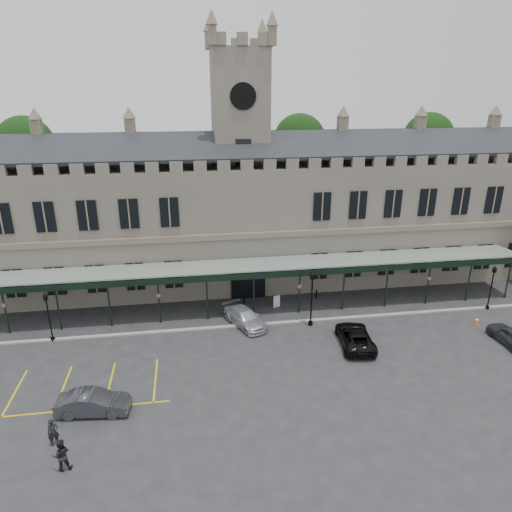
{
  "coord_description": "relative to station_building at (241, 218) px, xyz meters",
  "views": [
    {
      "loc": [
        -5.18,
        -27.91,
        18.67
      ],
      "look_at": [
        0.0,
        6.0,
        6.0
      ],
      "focal_mm": 32.0,
      "sensor_mm": 36.0,
      "label": 1
    }
  ],
  "objects": [
    {
      "name": "ground",
      "position": [
        0.0,
        -15.91,
        -6.47
      ],
      "size": [
        140.0,
        140.0,
        0.0
      ],
      "primitive_type": "plane",
      "color": "#27272A"
    },
    {
      "name": "station_building",
      "position": [
        0.0,
        0.0,
        0.0
      ],
      "size": [
        60.0,
        10.36,
        17.3
      ],
      "color": "#635C52",
      "rests_on": "ground"
    },
    {
      "name": "clock_tower",
      "position": [
        0.0,
        0.09,
        6.64
      ],
      "size": [
        5.6,
        5.6,
        24.8
      ],
      "color": "#635C52",
      "rests_on": "ground"
    },
    {
      "name": "canopy",
      "position": [
        0.0,
        -8.45,
        -4.06
      ],
      "size": [
        50.0,
        4.1,
        4.3
      ],
      "color": "#8C9E93",
      "rests_on": "ground"
    },
    {
      "name": "kerb",
      "position": [
        0.0,
        -10.41,
        -6.41
      ],
      "size": [
        60.0,
        0.4,
        0.12
      ],
      "primitive_type": "cube",
      "color": "gray",
      "rests_on": "ground"
    },
    {
      "name": "parking_markings",
      "position": [
        -14.0,
        -17.41,
        -6.47
      ],
      "size": [
        16.0,
        6.0,
        0.01
      ],
      "primitive_type": null,
      "color": "gold",
      "rests_on": "ground"
    },
    {
      "name": "tree_behind_left",
      "position": [
        -22.0,
        9.09,
        6.35
      ],
      "size": [
        6.0,
        6.0,
        16.0
      ],
      "color": "#332314",
      "rests_on": "ground"
    },
    {
      "name": "tree_behind_mid",
      "position": [
        8.0,
        9.09,
        6.35
      ],
      "size": [
        6.0,
        6.0,
        16.0
      ],
      "color": "#332314",
      "rests_on": "ground"
    },
    {
      "name": "tree_behind_right",
      "position": [
        24.0,
        9.09,
        6.35
      ],
      "size": [
        6.0,
        6.0,
        16.0
      ],
      "color": "#332314",
      "rests_on": "ground"
    },
    {
      "name": "lamp_post_left",
      "position": [
        -16.24,
        -10.46,
        -3.99
      ],
      "size": [
        0.39,
        0.39,
        4.17
      ],
      "color": "black",
      "rests_on": "ground"
    },
    {
      "name": "lamp_post_mid",
      "position": [
        4.44,
        -11.05,
        -3.54
      ],
      "size": [
        0.47,
        0.47,
        4.94
      ],
      "color": "black",
      "rests_on": "ground"
    },
    {
      "name": "lamp_post_right",
      "position": [
        20.94,
        -10.57,
        -3.99
      ],
      "size": [
        0.4,
        0.4,
        4.18
      ],
      "color": "black",
      "rests_on": "ground"
    },
    {
      "name": "traffic_cone",
      "position": [
        18.29,
        -13.03,
        -6.15
      ],
      "size": [
        0.41,
        0.41,
        0.64
      ],
      "rotation": [
        0.0,
        0.0,
        0.12
      ],
      "color": "#E55C07",
      "rests_on": "ground"
    },
    {
      "name": "sign_board",
      "position": [
        2.28,
        -7.35,
        -5.91
      ],
      "size": [
        0.64,
        0.27,
        1.14
      ],
      "rotation": [
        0.0,
        0.0,
        0.34
      ],
      "color": "black",
      "rests_on": "ground"
    },
    {
      "name": "bollard_left",
      "position": [
        -0.57,
        -6.42,
        -6.06
      ],
      "size": [
        0.15,
        0.15,
        0.82
      ],
      "primitive_type": "cylinder",
      "color": "black",
      "rests_on": "ground"
    },
    {
      "name": "bollard_right",
      "position": [
        6.36,
        -6.06,
        -6.06
      ],
      "size": [
        0.14,
        0.14,
        0.81
      ],
      "primitive_type": "cylinder",
      "color": "black",
      "rests_on": "ground"
    },
    {
      "name": "car_left_b",
      "position": [
        -11.5,
        -19.76,
        -5.75
      ],
      "size": [
        4.51,
        1.94,
        1.44
      ],
      "primitive_type": "imported",
      "rotation": [
        0.0,
        0.0,
        1.47
      ],
      "color": "#33353A",
      "rests_on": "ground"
    },
    {
      "name": "car_taxi",
      "position": [
        -0.98,
        -10.18,
        -5.78
      ],
      "size": [
        3.8,
        5.12,
        1.38
      ],
      "primitive_type": "imported",
      "rotation": [
        0.0,
        0.0,
        0.45
      ],
      "color": "#A7A9AF",
      "rests_on": "ground"
    },
    {
      "name": "car_van",
      "position": [
        7.0,
        -14.59,
        -5.76
      ],
      "size": [
        2.88,
        5.29,
        1.41
      ],
      "primitive_type": "imported",
      "rotation": [
        0.0,
        0.0,
        3.03
      ],
      "color": "black",
      "rests_on": "ground"
    },
    {
      "name": "car_right_a",
      "position": [
        19.0,
        -16.33,
        -5.74
      ],
      "size": [
        1.91,
        4.33,
        1.45
      ],
      "primitive_type": "imported",
      "rotation": [
        0.0,
        0.0,
        3.19
      ],
      "color": "#33353A",
      "rests_on": "ground"
    },
    {
      "name": "person_a",
      "position": [
        -13.2,
        -22.16,
        -5.63
      ],
      "size": [
        0.72,
        0.6,
        1.67
      ],
      "primitive_type": "imported",
      "rotation": [
        0.0,
        0.0,
        0.39
      ],
      "color": "black",
      "rests_on": "ground"
    },
    {
      "name": "person_b",
      "position": [
        -12.31,
        -24.06,
        -5.55
      ],
      "size": [
        1.02,
        0.86,
        1.84
      ],
      "primitive_type": "imported",
      "rotation": [
        0.0,
        0.0,
        3.35
      ],
      "color": "black",
      "rests_on": "ground"
    }
  ]
}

